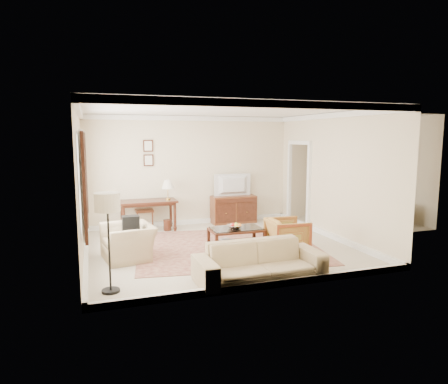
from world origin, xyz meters
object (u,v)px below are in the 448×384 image
writing_desk (148,205)px  club_armchair (128,236)px  coffee_table (236,233)px  sideboard (233,209)px  tv (234,178)px  striped_armchair (287,234)px  sofa (260,255)px

writing_desk → club_armchair: size_ratio=1.37×
writing_desk → coffee_table: 2.79m
writing_desk → sideboard: bearing=4.6°
tv → striped_armchair: bearing=91.4°
coffee_table → sofa: (-0.25, -1.79, 0.06)m
striped_armchair → writing_desk: bearing=44.6°
writing_desk → coffee_table: (1.50, -2.33, -0.30)m
tv → writing_desk: bearing=4.1°
sideboard → tv: size_ratio=1.24×
club_armchair → sofa: (1.95, -1.87, -0.03)m
writing_desk → club_armchair: 2.36m
writing_desk → striped_armchair: (2.43, -2.84, -0.28)m
writing_desk → coffee_table: bearing=-57.2°
coffee_table → sofa: sofa is taller
sideboard → club_armchair: bearing=-141.3°
writing_desk → sideboard: writing_desk is taller
striped_armchair → tv: bearing=5.5°
striped_armchair → sofa: bearing=141.5°
sideboard → striped_armchair: striped_armchair is taller
sofa → writing_desk: bearing=105.8°
writing_desk → tv: (2.35, 0.17, 0.58)m
club_armchair → sideboard: bearing=119.7°
tv → striped_armchair: tv is taller
club_armchair → tv: bearing=119.4°
sofa → tv: bearing=74.5°
striped_armchair → club_armchair: 3.18m
sideboard → tv: (0.00, -0.02, 0.87)m
sideboard → club_armchair: 3.90m
sideboard → sofa: bearing=-104.3°
writing_desk → sofa: (1.25, -4.12, -0.24)m
club_armchair → sofa: club_armchair is taller
writing_desk → sofa: size_ratio=0.66×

